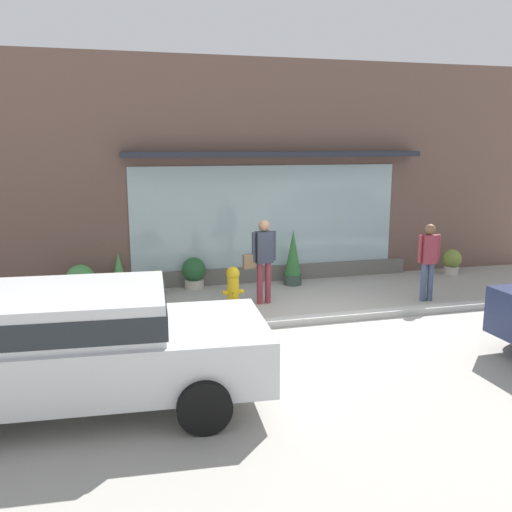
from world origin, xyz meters
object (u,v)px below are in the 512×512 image
at_px(potted_plant_window_center, 293,258).
at_px(potted_plant_near_hydrant, 81,281).
at_px(potted_plant_window_left, 119,273).
at_px(potted_plant_low_front, 157,282).
at_px(potted_plant_corner_tall, 452,261).
at_px(fire_hydrant, 233,290).
at_px(pedestrian_with_handbag, 263,255).
at_px(potted_plant_by_entrance, 194,272).
at_px(parked_car_silver, 72,341).
at_px(pedestrian_passerby, 428,257).

height_order(potted_plant_window_center, potted_plant_near_hydrant, potted_plant_window_center).
relative_size(potted_plant_window_left, potted_plant_low_front, 1.60).
bearing_deg(potted_plant_corner_tall, potted_plant_window_left, 177.21).
relative_size(fire_hydrant, potted_plant_window_center, 0.72).
xyz_separation_m(fire_hydrant, pedestrian_with_handbag, (0.72, 0.50, 0.54)).
distance_m(pedestrian_with_handbag, potted_plant_window_left, 3.27).
xyz_separation_m(potted_plant_window_left, potted_plant_window_center, (3.84, -0.35, 0.20)).
distance_m(potted_plant_window_left, potted_plant_by_entrance, 1.62).
bearing_deg(fire_hydrant, potted_plant_near_hydrant, 148.21).
distance_m(potted_plant_low_front, potted_plant_by_entrance, 0.93).
relative_size(potted_plant_window_left, potted_plant_by_entrance, 1.28).
bearing_deg(pedestrian_with_handbag, potted_plant_by_entrance, -60.89).
xyz_separation_m(pedestrian_with_handbag, potted_plant_low_front, (-2.01, 1.22, -0.72)).
bearing_deg(potted_plant_window_center, parked_car_silver, -132.01).
bearing_deg(potted_plant_window_left, pedestrian_with_handbag, -30.54).
bearing_deg(potted_plant_near_hydrant, potted_plant_low_front, -1.36).
bearing_deg(potted_plant_window_center, pedestrian_passerby, -41.31).
bearing_deg(parked_car_silver, potted_plant_window_center, 52.06).
xyz_separation_m(parked_car_silver, potted_plant_low_front, (1.39, 4.89, -0.57)).
bearing_deg(potted_plant_corner_tall, potted_plant_near_hydrant, 179.97).
distance_m(potted_plant_low_front, potted_plant_corner_tall, 7.19).
xyz_separation_m(fire_hydrant, potted_plant_low_front, (-1.29, 1.72, -0.18)).
bearing_deg(pedestrian_passerby, pedestrian_with_handbag, -5.89).
bearing_deg(fire_hydrant, potted_plant_corner_tall, 16.50).
distance_m(parked_car_silver, potted_plant_window_center, 6.68).
height_order(pedestrian_with_handbag, potted_plant_corner_tall, pedestrian_with_handbag).
distance_m(parked_car_silver, potted_plant_low_front, 5.12).
distance_m(potted_plant_window_left, potted_plant_corner_tall, 7.96).
bearing_deg(fire_hydrant, potted_plant_by_entrance, 101.78).
distance_m(pedestrian_with_handbag, pedestrian_passerby, 3.36).
relative_size(fire_hydrant, pedestrian_passerby, 0.57).
distance_m(pedestrian_with_handbag, parked_car_silver, 5.01).
relative_size(pedestrian_with_handbag, potted_plant_window_left, 1.95).
height_order(potted_plant_near_hydrant, potted_plant_by_entrance, potted_plant_near_hydrant).
bearing_deg(pedestrian_with_handbag, parked_car_silver, 40.10).
relative_size(pedestrian_passerby, potted_plant_by_entrance, 2.33).
height_order(fire_hydrant, potted_plant_near_hydrant, fire_hydrant).
bearing_deg(potted_plant_near_hydrant, potted_plant_corner_tall, -0.03).
bearing_deg(potted_plant_low_front, potted_plant_by_entrance, 22.63).
bearing_deg(potted_plant_window_left, potted_plant_corner_tall, -2.79).
bearing_deg(potted_plant_near_hydrant, potted_plant_window_center, 0.41).
bearing_deg(potted_plant_low_front, potted_plant_near_hydrant, 178.64).
bearing_deg(parked_car_silver, pedestrian_with_handbag, 51.30).
bearing_deg(fire_hydrant, potted_plant_low_front, 126.90).
bearing_deg(parked_car_silver, fire_hydrant, 53.91).
relative_size(pedestrian_with_handbag, potted_plant_near_hydrant, 2.32).
bearing_deg(pedestrian_with_handbag, potted_plant_near_hydrant, -26.57).
distance_m(fire_hydrant, potted_plant_window_center, 2.53).
bearing_deg(pedestrian_passerby, potted_plant_low_front, -13.96).
relative_size(potted_plant_corner_tall, potted_plant_by_entrance, 0.91).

